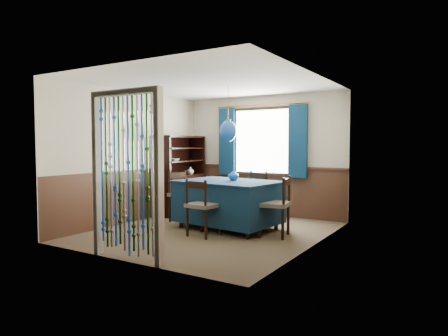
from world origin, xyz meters
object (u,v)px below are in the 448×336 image
Objects in this scene: sideboard at (181,186)px; vase_sideboard at (190,170)px; bowl_shelf at (174,160)px; chair_right at (276,205)px; dining_table at (228,201)px; chair_near at (202,206)px; chair_far at (253,195)px; vase_table at (233,175)px; chair_left at (183,195)px; pendant_lamp at (228,131)px.

sideboard reaches higher than vase_sideboard.
sideboard is 0.66m from bowl_shelf.
bowl_shelf is (-2.59, 0.63, 0.65)m from chair_right.
dining_table is 0.72m from chair_near.
dining_table is at bearing 100.98° from chair_far.
dining_table is 0.47m from vase_table.
chair_left is 0.95m from bowl_shelf.
vase_sideboard is (-1.65, 0.96, -0.02)m from vase_table.
pendant_lamp is at bearing 95.33° from chair_left.
pendant_lamp reaches higher than bowl_shelf.
pendant_lamp is at bearing 72.80° from chair_right.
sideboard is at bearing 101.21° from bowl_shelf.
bowl_shelf reaches higher than dining_table.
vase_sideboard is at bearing 6.31° from chair_far.
chair_right is 2.81m from sideboard.
vase_sideboard is (-1.62, 1.08, 0.44)m from dining_table.
sideboard reaches higher than chair_right.
chair_near is at bearing -49.06° from vase_sideboard.
pendant_lamp is (1.07, -0.10, 1.21)m from chair_left.
sideboard is 7.46× the size of bowl_shelf.
chair_far is 1.00× the size of pendant_lamp.
chair_far is (0.06, 0.81, 0.03)m from dining_table.
chair_right is 1.05m from vase_table.
chair_left is 5.61× the size of vase_sideboard.
chair_left is 0.94m from sideboard.
chair_far is 1.74m from sideboard.
sideboard is 9.10× the size of vase_table.
pendant_lamp is (-0.06, -0.81, 1.21)m from chair_far.
chair_far is at bearing 132.66° from chair_left.
dining_table is at bearing -28.41° from sideboard.
vase_sideboard is (0.06, 0.26, 0.34)m from sideboard.
chair_right is (0.97, -0.12, 0.03)m from dining_table.
bowl_shelf is at bearing -81.23° from sideboard.
chair_right is at bearing 150.04° from chair_far.
vase_table is (0.09, 0.85, 0.44)m from chair_near.
dining_table is 10.23× the size of vase_table.
vase_table is at bearing 80.78° from dining_table.
chair_far is 1.83m from bowl_shelf.
chair_far is 1.45m from pendant_lamp.
bowl_shelf is 1.29× the size of vase_sideboard.
chair_left is at bearing 73.49° from chair_right.
vase_table reaches higher than chair_right.
chair_near is 2.42m from vase_sideboard.
pendant_lamp is at bearing 100.98° from chair_far.
chair_near is 0.97× the size of pendant_lamp.
chair_near is at bearing 61.75° from chair_left.
chair_left is (-1.07, 0.10, 0.03)m from dining_table.
chair_far is 1.29m from chair_right.
chair_right is 1.01× the size of pendant_lamp.
pendant_lamp reaches higher than chair_near.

